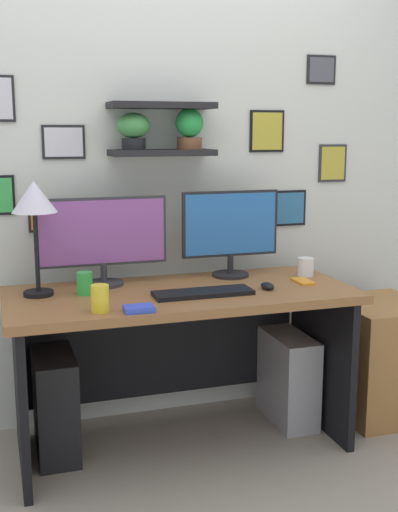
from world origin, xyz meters
name	(u,v)px	position (x,y,z in m)	size (l,w,h in m)	color
ground_plane	(182,444)	(0.00, 0.00, 0.00)	(8.00, 8.00, 0.00)	gray
back_wall_assembly	(156,152)	(0.00, 0.44, 1.35)	(4.40, 0.24, 2.70)	silver
desk	(178,332)	(0.00, 0.05, 0.54)	(1.56, 0.68, 0.75)	brown
monitor_left	(103,237)	(-0.31, 0.22, 0.98)	(0.60, 0.18, 0.41)	#2D2D33
monitor_right	(230,230)	(0.31, 0.22, 0.98)	(0.49, 0.18, 0.42)	black
keyboard	(203,293)	(0.07, -0.11, 0.76)	(0.44, 0.14, 0.02)	black
computer_mouse	(267,286)	(0.38, -0.09, 0.77)	(0.06, 0.09, 0.03)	black
desk_lamp	(34,204)	(-0.62, 0.11, 1.15)	(0.19, 0.19, 0.50)	black
cell_phone	(303,281)	(0.60, -0.02, 0.76)	(0.07, 0.14, 0.01)	orange
coffee_mug	(306,267)	(0.67, 0.11, 0.80)	(0.08, 0.08, 0.09)	white
pen_cup	(85,283)	(-0.42, 0.06, 0.80)	(0.07, 0.07, 0.10)	green
scissors_tray	(139,309)	(-0.26, -0.28, 0.76)	(0.12, 0.08, 0.02)	blue
water_cup	(100,298)	(-0.40, -0.24, 0.81)	(0.07, 0.07, 0.11)	yellow
drawer_cabinet	(379,358)	(1.08, 0.04, 0.30)	(0.44, 0.50, 0.60)	#9E6B38
computer_tower_left	(55,404)	(-0.57, 0.11, 0.24)	(0.18, 0.40, 0.47)	black
computer_tower_right	(288,377)	(0.59, 0.10, 0.23)	(0.18, 0.40, 0.45)	#99999E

